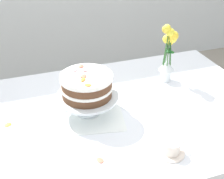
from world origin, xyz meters
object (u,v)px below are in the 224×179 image
at_px(layer_cake, 87,85).
at_px(teacup, 171,148).
at_px(cake_stand, 87,98).
at_px(dining_table, 129,127).
at_px(flower_vase, 168,53).

bearing_deg(layer_cake, teacup, -57.07).
relative_size(cake_stand, layer_cake, 1.22).
relative_size(dining_table, flower_vase, 4.20).
bearing_deg(dining_table, layer_cake, 163.39).
height_order(dining_table, layer_cake, layer_cake).
bearing_deg(flower_vase, dining_table, -144.20).
relative_size(cake_stand, flower_vase, 0.87).
height_order(cake_stand, teacup, cake_stand).
xyz_separation_m(cake_stand, teacup, (0.24, -0.37, -0.06)).
bearing_deg(cake_stand, dining_table, -16.59).
height_order(cake_stand, layer_cake, layer_cake).
distance_m(dining_table, cake_stand, 0.26).
xyz_separation_m(dining_table, teacup, (0.05, -0.31, 0.12)).
bearing_deg(dining_table, teacup, -80.84).
bearing_deg(layer_cake, cake_stand, -53.25).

